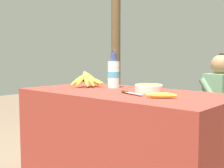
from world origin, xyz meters
name	(u,v)px	position (x,y,z in m)	size (l,w,h in m)	color
market_counter	(122,146)	(0.00, 0.00, 0.39)	(1.44, 0.72, 0.77)	maroon
banana_bunch_ripe	(88,79)	(-0.39, 0.06, 0.83)	(0.19, 0.30, 0.14)	#4C381E
serving_bowl	(149,88)	(0.16, 0.08, 0.80)	(0.19, 0.19, 0.05)	silver
water_bottle	(114,73)	(-0.21, 0.15, 0.88)	(0.09, 0.09, 0.29)	white
loose_banana_front	(161,95)	(0.38, -0.11, 0.79)	(0.17, 0.13, 0.03)	gold
knife	(129,92)	(0.12, -0.08, 0.78)	(0.21, 0.08, 0.02)	#BCBCC1
wooden_bench	(195,123)	(-0.04, 1.24, 0.33)	(1.34, 0.32, 0.40)	#4C3823
seated_vendor	(215,99)	(0.18, 1.22, 0.60)	(0.42, 0.40, 1.05)	#232328
banana_bunch_green	(167,107)	(-0.37, 1.25, 0.46)	(0.18, 0.29, 0.13)	#4C381E
support_post_near	(116,33)	(-1.32, 1.47, 1.35)	(0.13, 0.13, 2.69)	brown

